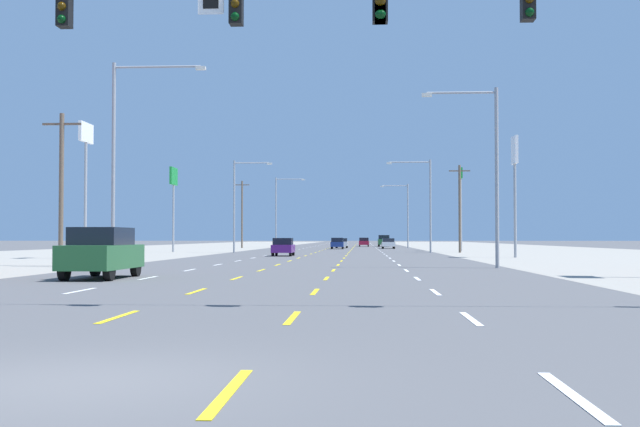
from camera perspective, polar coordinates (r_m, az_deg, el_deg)
ground_plane at (r=74.74m, az=0.64°, el=-2.95°), size 572.00×572.00×0.00m
lot_apron_left at (r=79.71m, az=-17.45°, el=-2.79°), size 28.00×440.00×0.01m
lot_apron_right at (r=77.75m, az=19.21°, el=-2.80°), size 28.00×440.00×0.01m
lane_markings at (r=113.22m, az=1.46°, el=-2.53°), size 10.64×227.60×0.01m
signal_span_wire at (r=18.56m, az=-6.21°, el=9.65°), size 27.35×0.53×8.53m
suv_far_left_nearest at (r=31.87m, az=-15.42°, el=-2.69°), size 1.98×4.90×1.98m
hatchback_inner_left_near at (r=67.79m, az=-2.66°, el=-2.41°), size 1.72×3.90×1.54m
hatchback_center_turn_mid at (r=108.02m, az=1.25°, el=-2.16°), size 1.72×3.90×1.54m
sedan_far_right_midfar at (r=112.01m, az=4.94°, el=-2.15°), size 1.80×4.50×1.46m
sedan_center_turn_far at (r=118.71m, az=1.57°, el=-2.13°), size 1.80×4.50×1.46m
suv_far_right_farther at (r=135.93m, az=4.61°, el=-1.96°), size 1.98×4.90×1.98m
hatchback_inner_right_farthest at (r=136.61m, az=3.18°, el=-2.06°), size 1.72×3.90×1.54m
pole_sign_left_row_1 at (r=62.59m, az=-16.49°, el=4.16°), size 0.24×2.67×10.27m
pole_sign_left_row_2 at (r=87.00m, az=-10.49°, el=2.00°), size 0.24×2.79×9.14m
pole_sign_right_row_1 at (r=64.51m, az=13.83°, el=3.29°), size 0.24×1.81×9.59m
pole_sign_right_row_2 at (r=93.29m, az=10.10°, el=1.51°), size 0.24×1.61×9.66m
streetlight_left_row_0 at (r=43.75m, az=-13.99°, el=4.61°), size 5.06×0.26×10.97m
streetlight_right_row_0 at (r=42.27m, az=12.06°, el=3.55°), size 3.97×0.26×9.42m
streetlight_left_row_1 at (r=82.74m, az=-5.92°, el=1.03°), size 4.04×0.26×9.60m
streetlight_right_row_1 at (r=82.00m, az=7.60°, el=1.10°), size 4.58×0.26×9.59m
streetlight_left_row_2 at (r=122.47m, az=-2.98°, el=0.46°), size 4.58×0.26×10.85m
streetlight_right_row_2 at (r=121.95m, az=6.13°, el=0.20°), size 4.29×0.26×9.78m
utility_pole_left_row_0 at (r=46.51m, az=-18.11°, el=1.89°), size 2.20×0.26×8.54m
utility_pole_right_row_1 at (r=83.94m, az=10.02°, el=0.47°), size 2.20×0.26×9.15m
utility_pole_left_row_2 at (r=118.47m, az=-5.63°, el=0.03°), size 2.20×0.26×10.02m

